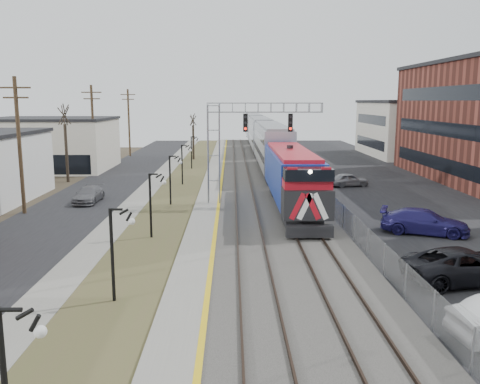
{
  "coord_description": "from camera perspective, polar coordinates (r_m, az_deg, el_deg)",
  "views": [
    {
      "loc": [
        0.91,
        -12.12,
        8.27
      ],
      "look_at": [
        1.44,
        19.4,
        2.6
      ],
      "focal_mm": 38.0,
      "sensor_mm": 36.0,
      "label": 1
    }
  ],
  "objects": [
    {
      "name": "utility_poles",
      "position": [
        40.33,
        -23.51,
        4.7
      ],
      "size": [
        0.28,
        80.28,
        10.0
      ],
      "color": "#4C3823",
      "rests_on": "ground"
    },
    {
      "name": "grass_median",
      "position": [
        48.09,
        -6.81,
        0.26
      ],
      "size": [
        4.0,
        120.0,
        0.06
      ],
      "primitive_type": "cube",
      "color": "#4E4F2A",
      "rests_on": "ground"
    },
    {
      "name": "street_west",
      "position": [
        49.42,
        -15.5,
        0.21
      ],
      "size": [
        7.0,
        120.0,
        0.04
      ],
      "primitive_type": "cube",
      "color": "black",
      "rests_on": "ground"
    },
    {
      "name": "platform",
      "position": [
        47.86,
        -3.24,
        0.37
      ],
      "size": [
        2.0,
        120.0,
        0.24
      ],
      "primitive_type": "cube",
      "color": "gray",
      "rests_on": "ground"
    },
    {
      "name": "platform_edge",
      "position": [
        47.81,
        -2.19,
        0.53
      ],
      "size": [
        0.24,
        120.0,
        0.01
      ],
      "primitive_type": "cube",
      "color": "gold",
      "rests_on": "platform"
    },
    {
      "name": "car_lot_d",
      "position": [
        33.88,
        20.0,
        -3.21
      ],
      "size": [
        5.76,
        3.93,
        1.55
      ],
      "primitive_type": "imported",
      "rotation": [
        0.0,
        0.0,
        1.21
      ],
      "color": "navy",
      "rests_on": "ground"
    },
    {
      "name": "lampposts",
      "position": [
        31.43,
        -9.94,
        -1.47
      ],
      "size": [
        0.14,
        62.14,
        4.0
      ],
      "color": "black",
      "rests_on": "ground"
    },
    {
      "name": "car_lot_c",
      "position": [
        25.66,
        24.02,
        -7.65
      ],
      "size": [
        6.06,
        3.48,
        1.59
      ],
      "primitive_type": "imported",
      "rotation": [
        0.0,
        0.0,
        1.72
      ],
      "color": "black",
      "rests_on": "ground"
    },
    {
      "name": "car_street_b",
      "position": [
        43.53,
        -16.63,
        -0.33
      ],
      "size": [
        1.84,
        4.44,
        1.29
      ],
      "primitive_type": "imported",
      "rotation": [
        0.0,
        0.0,
        -0.01
      ],
      "color": "slate",
      "rests_on": "ground"
    },
    {
      "name": "ballast_bed",
      "position": [
        47.92,
        2.74,
        0.37
      ],
      "size": [
        8.0,
        120.0,
        0.2
      ],
      "primitive_type": "cube",
      "color": "#595651",
      "rests_on": "ground"
    },
    {
      "name": "signal_gantry",
      "position": [
        40.2,
        -0.53,
        6.37
      ],
      "size": [
        9.0,
        1.07,
        8.15
      ],
      "color": "gray",
      "rests_on": "ground"
    },
    {
      "name": "track_near",
      "position": [
        47.81,
        0.35,
        0.57
      ],
      "size": [
        1.58,
        120.0,
        0.15
      ],
      "color": "#2D2119",
      "rests_on": "ballast_bed"
    },
    {
      "name": "fence",
      "position": [
        48.26,
        7.73,
        1.2
      ],
      "size": [
        0.04,
        120.0,
        1.6
      ],
      "primitive_type": "cube",
      "color": "gray",
      "rests_on": "ground"
    },
    {
      "name": "bare_trees",
      "position": [
        53.1,
        -15.81,
        3.79
      ],
      "size": [
        12.3,
        42.3,
        5.95
      ],
      "color": "#382D23",
      "rests_on": "ground"
    },
    {
      "name": "car_lot_e",
      "position": [
        50.6,
        12.11,
        1.31
      ],
      "size": [
        4.11,
        2.39,
        1.31
      ],
      "primitive_type": "imported",
      "rotation": [
        0.0,
        0.0,
        1.8
      ],
      "color": "gray",
      "rests_on": "ground"
    },
    {
      "name": "sidewalk",
      "position": [
        48.48,
        -10.34,
        0.26
      ],
      "size": [
        2.0,
        120.0,
        0.08
      ],
      "primitive_type": "cube",
      "color": "gray",
      "rests_on": "ground"
    },
    {
      "name": "train",
      "position": [
        73.71,
        2.62,
        6.02
      ],
      "size": [
        3.0,
        85.85,
        5.33
      ],
      "color": "navy",
      "rests_on": "ground"
    },
    {
      "name": "parking_lot",
      "position": [
        50.16,
        16.56,
        0.3
      ],
      "size": [
        16.0,
        120.0,
        0.04
      ],
      "primitive_type": "cube",
      "color": "black",
      "rests_on": "ground"
    },
    {
      "name": "track_far",
      "position": [
        48.01,
        4.53,
        0.58
      ],
      "size": [
        1.58,
        120.0,
        0.15
      ],
      "color": "#2D2119",
      "rests_on": "ballast_bed"
    }
  ]
}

